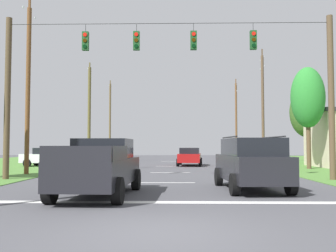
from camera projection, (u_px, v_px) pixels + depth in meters
name	position (u px, v px, depth m)	size (l,w,h in m)	color
ground_plane	(157.00, 233.00, 7.38)	(120.00, 120.00, 0.00)	#47474C
stop_bar_stripe	(163.00, 202.00, 11.31)	(13.32, 0.45, 0.01)	white
lane_dash_0	(168.00, 183.00, 17.30)	(0.15, 2.50, 0.01)	white
lane_dash_1	(170.00, 173.00, 23.77)	(0.15, 2.50, 0.01)	white
lane_dash_2	(171.00, 166.00, 30.96)	(0.15, 2.50, 0.01)	white
lane_dash_3	(173.00, 161.00, 40.41)	(0.15, 2.50, 0.01)	white
overhead_signal_span	(168.00, 87.00, 18.92)	(16.59, 0.31, 8.26)	brown
pickup_truck	(100.00, 167.00, 12.86)	(2.45, 5.47, 1.95)	black
suv_black	(251.00, 162.00, 14.46)	(2.42, 4.90, 2.05)	black
distant_car_crossing_white	(49.00, 157.00, 30.60)	(4.42, 2.27, 1.52)	silver
distant_car_oncoming	(190.00, 156.00, 31.99)	(2.32, 4.44, 1.52)	maroon
utility_pole_mid_right	(263.00, 106.00, 36.83)	(0.27, 1.77, 11.23)	brown
utility_pole_far_right	(236.00, 118.00, 53.12)	(0.28, 1.72, 11.17)	brown
utility_pole_mid_left	(28.00, 87.00, 22.56)	(0.27, 1.92, 10.80)	brown
utility_pole_far_left	(89.00, 113.00, 38.23)	(0.31, 1.52, 10.21)	brown
utility_pole_distant_right	(110.00, 120.00, 51.88)	(0.26, 1.53, 10.75)	brown
tree_roadside_far_right	(308.00, 98.00, 27.53)	(2.44, 2.44, 7.47)	brown
tree_roadside_left	(307.00, 112.00, 33.75)	(3.02, 3.02, 6.95)	brown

